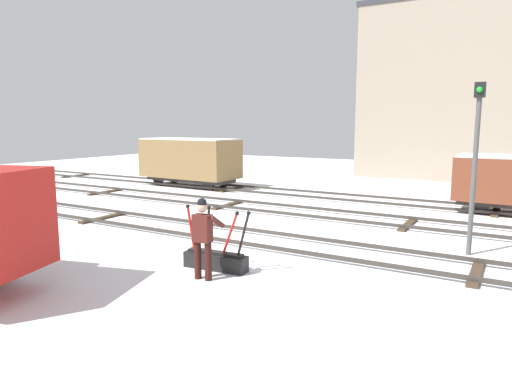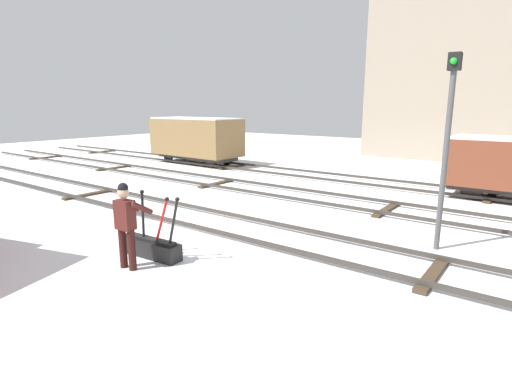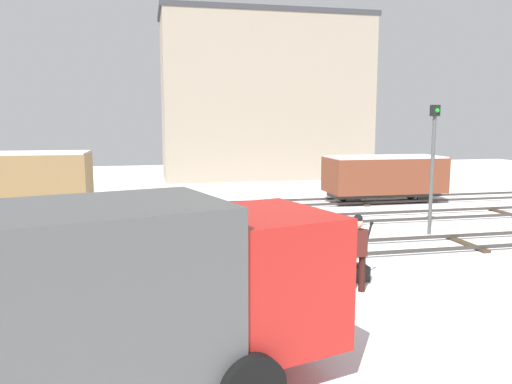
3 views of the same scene
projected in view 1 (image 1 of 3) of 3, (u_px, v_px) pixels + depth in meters
name	position (u px, v px, depth m)	size (l,w,h in m)	color
ground_plane	(247.00, 241.00, 12.87)	(60.00, 60.00, 0.00)	white
track_main_line	(247.00, 237.00, 12.86)	(44.00, 1.94, 0.18)	#38332D
track_siding_near	(308.00, 212.00, 16.47)	(44.00, 1.94, 0.18)	#38332D
track_siding_far	(344.00, 197.00, 19.77)	(44.00, 1.94, 0.18)	#38332D
switch_lever_frame	(216.00, 259.00, 10.30)	(1.66, 0.47, 1.45)	black
rail_worker	(203.00, 234.00, 9.54)	(0.57, 0.65, 1.75)	#351511
signal_post	(476.00, 153.00, 11.09)	(0.24, 0.32, 4.26)	#4C4C4C
apartment_building	(479.00, 90.00, 26.66)	(13.49, 5.23, 10.49)	gray
freight_car_near_switch	(190.00, 159.00, 23.79)	(5.28, 2.42, 2.52)	#2D2B28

